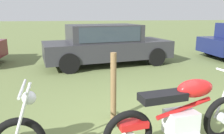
% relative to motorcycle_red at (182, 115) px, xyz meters
% --- Properties ---
extents(motorcycle_red, '(2.12, 0.70, 1.02)m').
position_rel_motorcycle_red_xyz_m(motorcycle_red, '(0.00, 0.00, 0.00)').
color(motorcycle_red, black).
rests_on(motorcycle_red, ground).
extents(car_charcoal, '(4.68, 2.43, 1.43)m').
position_rel_motorcycle_red_xyz_m(car_charcoal, '(-0.14, 5.29, 0.31)').
color(car_charcoal, '#2D2D33').
rests_on(car_charcoal, ground).
extents(fence_post_wooden, '(0.10, 0.10, 1.18)m').
position_rel_motorcycle_red_xyz_m(fence_post_wooden, '(-0.72, 1.00, 0.10)').
color(fence_post_wooden, brown).
rests_on(fence_post_wooden, ground).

